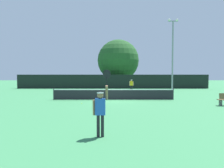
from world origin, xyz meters
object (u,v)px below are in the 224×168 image
(player_serving, at_px, (101,107))
(parked_car_far, at_px, (148,82))
(parked_car_near, at_px, (74,82))
(parked_car_mid, at_px, (100,82))
(tennis_ball, at_px, (82,103))
(light_pole, at_px, (173,52))
(large_tree, at_px, (119,60))
(player_receiving, at_px, (132,84))

(player_serving, height_order, parked_car_far, player_serving)
(parked_car_near, relative_size, parked_car_mid, 1.03)
(tennis_ball, bearing_deg, light_pole, 39.10)
(parked_car_mid, distance_m, parked_car_far, 9.65)
(large_tree, bearing_deg, light_pole, -68.71)
(parked_car_far, bearing_deg, parked_car_mid, 178.58)
(player_receiving, distance_m, parked_car_near, 15.17)
(tennis_ball, height_order, parked_car_mid, parked_car_mid)
(player_receiving, xyz_separation_m, light_pole, (4.31, -4.41, 3.92))
(player_receiving, relative_size, parked_car_mid, 0.38)
(tennis_ball, distance_m, light_pole, 13.02)
(light_pole, xyz_separation_m, large_tree, (-5.81, 14.92, -0.01))
(player_serving, distance_m, parked_car_mid, 34.66)
(large_tree, bearing_deg, tennis_ball, -98.97)
(player_serving, xyz_separation_m, tennis_ball, (-1.98, 8.82, -1.09))
(large_tree, distance_m, parked_car_near, 9.43)
(player_receiving, xyz_separation_m, parked_car_far, (4.45, 13.20, -0.21))
(player_receiving, height_order, parked_car_far, parked_car_far)
(player_serving, bearing_deg, tennis_ball, 102.66)
(player_serving, distance_m, parked_car_near, 33.03)
(player_serving, height_order, parked_car_mid, player_serving)
(tennis_ball, relative_size, parked_car_mid, 0.02)
(parked_car_far, bearing_deg, light_pole, -88.62)
(light_pole, xyz_separation_m, parked_car_mid, (-9.50, 18.16, -4.13))
(tennis_ball, xyz_separation_m, light_pole, (9.37, 7.62, 4.87))
(light_pole, height_order, parked_car_far, light_pole)
(player_serving, distance_m, parked_car_far, 34.87)
(large_tree, xyz_separation_m, parked_car_far, (5.96, 2.69, -4.12))
(tennis_ball, height_order, light_pole, light_pole)
(large_tree, relative_size, parked_car_mid, 2.05)
(player_serving, relative_size, large_tree, 0.29)
(player_serving, distance_m, large_tree, 31.63)
(large_tree, height_order, parked_car_near, large_tree)
(parked_car_far, bearing_deg, parked_car_near, -171.27)
(player_serving, bearing_deg, parked_car_near, 101.97)
(large_tree, bearing_deg, parked_car_mid, 138.67)
(player_serving, relative_size, light_pole, 0.29)
(tennis_ball, relative_size, parked_car_far, 0.02)
(light_pole, xyz_separation_m, parked_car_far, (0.14, 17.61, -4.13))
(light_pole, distance_m, large_tree, 16.02)
(tennis_ball, bearing_deg, large_tree, 81.03)
(parked_car_near, height_order, parked_car_mid, same)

